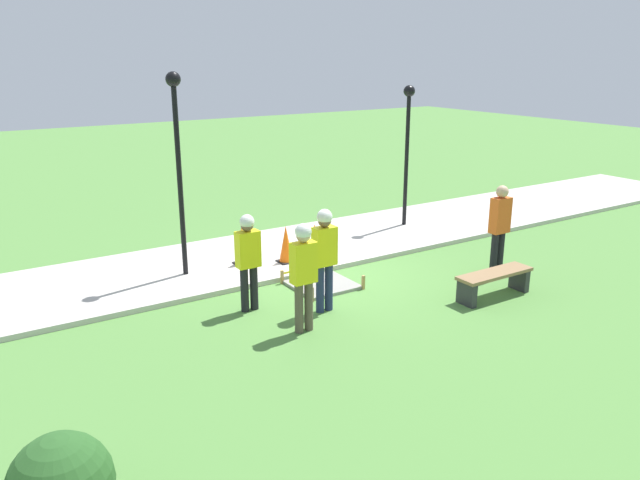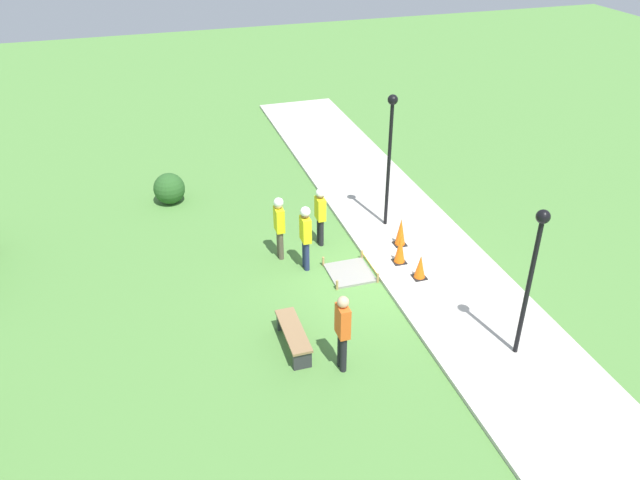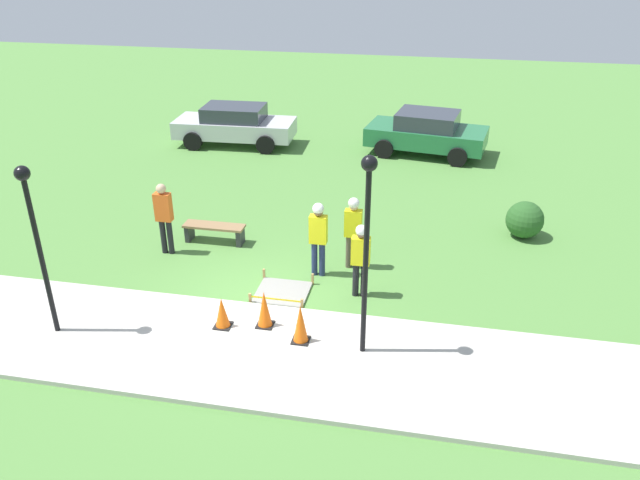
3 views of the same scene
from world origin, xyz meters
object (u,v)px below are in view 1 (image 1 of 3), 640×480
object	(u,v)px
traffic_cone_near_patch	(314,239)
worker_assistant	(248,255)
worker_trainee	(325,251)
lamppost_far	(408,134)
bystander_in_orange_shirt	(500,225)
park_bench	(494,280)
traffic_cone_far_patch	(286,244)
worker_supervisor	(304,268)
lamppost_near	(177,145)
traffic_cone_sidewalk_edge	(242,245)

from	to	relation	value
traffic_cone_near_patch	worker_assistant	size ratio (longest dim) A/B	0.38
worker_trainee	lamppost_far	xyz separation A→B (m)	(-4.63, -3.37, 1.31)
worker_trainee	bystander_in_orange_shirt	distance (m)	3.91
park_bench	worker_trainee	distance (m)	3.25
bystander_in_orange_shirt	lamppost_far	bearing A→B (deg)	-101.17
traffic_cone_near_patch	bystander_in_orange_shirt	xyz separation A→B (m)	(-2.46, 2.94, 0.63)
traffic_cone_far_patch	worker_supervisor	distance (m)	3.25
worker_trainee	traffic_cone_far_patch	bearing A→B (deg)	-104.27
traffic_cone_near_patch	lamppost_near	bearing A→B (deg)	-4.92
traffic_cone_far_patch	park_bench	bearing A→B (deg)	123.49
worker_supervisor	park_bench	bearing A→B (deg)	170.23
worker_supervisor	traffic_cone_far_patch	bearing A→B (deg)	-114.65
traffic_cone_sidewalk_edge	worker_assistant	world-z (taller)	worker_assistant
traffic_cone_near_patch	worker_supervisor	xyz separation A→B (m)	(2.16, 3.10, 0.65)
worker_assistant	worker_trainee	distance (m)	1.30
traffic_cone_near_patch	bystander_in_orange_shirt	size ratio (longest dim) A/B	0.36
traffic_cone_sidewalk_edge	bystander_in_orange_shirt	bearing A→B (deg)	142.77
traffic_cone_sidewalk_edge	park_bench	world-z (taller)	traffic_cone_sidewalk_edge
traffic_cone_sidewalk_edge	traffic_cone_near_patch	bearing A→B (deg)	173.79
traffic_cone_far_patch	worker_trainee	bearing A→B (deg)	75.73
bystander_in_orange_shirt	lamppost_far	distance (m)	4.02
traffic_cone_near_patch	bystander_in_orange_shirt	distance (m)	3.89
park_bench	worker_trainee	size ratio (longest dim) A/B	0.87
traffic_cone_far_patch	park_bench	distance (m)	4.25
traffic_cone_sidewalk_edge	park_bench	size ratio (longest dim) A/B	0.51
lamppost_far	bystander_in_orange_shirt	bearing A→B (deg)	78.83
worker_supervisor	lamppost_near	size ratio (longest dim) A/B	0.46
traffic_cone_sidewalk_edge	lamppost_far	xyz separation A→B (m)	(-4.84, -0.59, 1.90)
traffic_cone_near_patch	traffic_cone_far_patch	distance (m)	0.85
worker_supervisor	traffic_cone_sidewalk_edge	bearing A→B (deg)	-98.86
traffic_cone_near_patch	traffic_cone_far_patch	bearing A→B (deg)	13.39
park_bench	worker_supervisor	distance (m)	3.80
lamppost_near	lamppost_far	bearing A→B (deg)	-175.03
traffic_cone_sidewalk_edge	worker_supervisor	world-z (taller)	worker_supervisor
traffic_cone_sidewalk_edge	worker_assistant	xyz separation A→B (m)	(0.86, 2.04, 0.52)
lamppost_far	park_bench	bearing A→B (deg)	69.63
worker_assistant	park_bench	bearing A→B (deg)	155.06
worker_assistant	lamppost_near	bearing A→B (deg)	-80.45
traffic_cone_far_patch	worker_assistant	size ratio (longest dim) A/B	0.46
traffic_cone_near_patch	worker_trainee	xyz separation A→B (m)	(1.43, 2.59, 0.67)
park_bench	worker_assistant	bearing A→B (deg)	-24.94
traffic_cone_near_patch	traffic_cone_sidewalk_edge	world-z (taller)	traffic_cone_sidewalk_edge
traffic_cone_near_patch	park_bench	distance (m)	4.03
traffic_cone_far_patch	worker_trainee	world-z (taller)	worker_trainee
traffic_cone_sidewalk_edge	park_bench	distance (m)	5.04
traffic_cone_near_patch	worker_trainee	bearing A→B (deg)	61.09
worker_trainee	bystander_in_orange_shirt	xyz separation A→B (m)	(-3.89, 0.35, -0.04)
traffic_cone_near_patch	traffic_cone_sidewalk_edge	distance (m)	1.66
traffic_cone_near_patch	lamppost_far	world-z (taller)	lamppost_far
lamppost_near	traffic_cone_far_patch	bearing A→B (deg)	167.76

